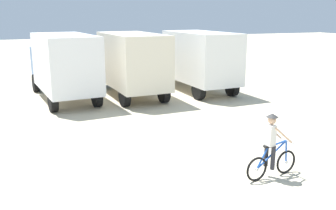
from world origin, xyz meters
name	(u,v)px	position (x,y,z in m)	size (l,w,h in m)	color
ground_plane	(200,176)	(0.00, 0.00, 0.00)	(120.00, 120.00, 0.00)	beige
box_truck_avon_van	(63,63)	(-2.39, 10.98, 1.87)	(3.05, 6.96, 3.35)	white
box_truck_cream_rv	(129,61)	(1.00, 10.71, 1.87)	(2.72, 6.86, 3.35)	beige
box_truck_white_box	(196,58)	(4.94, 10.76, 1.87)	(2.71, 6.86, 3.35)	white
cyclist_orange_shirt	(271,148)	(1.74, -0.76, 0.85)	(1.73, 0.52, 1.82)	black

